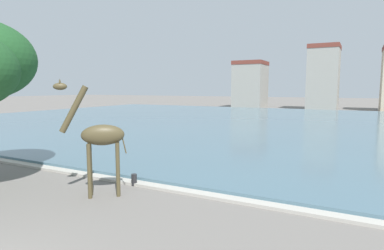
% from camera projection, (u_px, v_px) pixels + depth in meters
% --- Properties ---
extents(harbor_water, '(84.67, 52.35, 0.25)m').
position_uv_depth(harbor_water, '(287.00, 124.00, 36.67)').
color(harbor_water, '#476675').
rests_on(harbor_water, ground).
extents(quay_edge_coping, '(84.67, 0.50, 0.12)m').
position_uv_depth(quay_edge_coping, '(160.00, 187.00, 13.40)').
color(quay_edge_coping, '#ADA89E').
rests_on(quay_edge_coping, ground).
extents(giraffe_statue, '(2.21, 1.95, 4.51)m').
position_uv_depth(giraffe_statue, '(99.00, 137.00, 12.24)').
color(giraffe_statue, '#4C4228').
rests_on(giraffe_statue, ground).
extents(mooring_bollard, '(0.24, 0.24, 0.50)m').
position_uv_depth(mooring_bollard, '(134.00, 180.00, 13.81)').
color(mooring_bollard, '#232326').
rests_on(mooring_bollard, ground).
extents(townhouse_narrow_midrow, '(6.18, 6.73, 9.76)m').
position_uv_depth(townhouse_narrow_midrow, '(250.00, 85.00, 67.82)').
color(townhouse_narrow_midrow, gray).
rests_on(townhouse_narrow_midrow, ground).
extents(townhouse_corner_house, '(5.50, 6.80, 12.23)m').
position_uv_depth(townhouse_corner_house, '(323.00, 78.00, 61.18)').
color(townhouse_corner_house, gray).
rests_on(townhouse_corner_house, ground).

